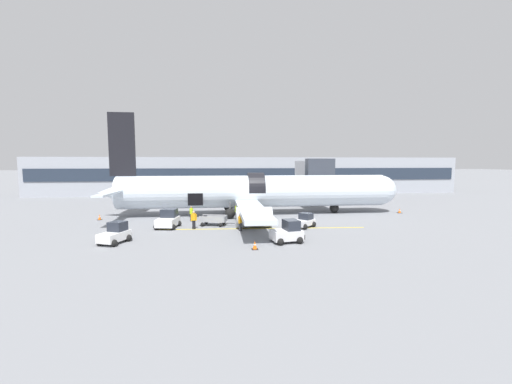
% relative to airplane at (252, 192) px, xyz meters
% --- Properties ---
extents(ground_plane, '(500.00, 500.00, 0.00)m').
position_rel_airplane_xyz_m(ground_plane, '(2.92, -5.89, -2.78)').
color(ground_plane, slate).
extents(apron_marking_line, '(20.04, 1.53, 0.01)m').
position_rel_airplane_xyz_m(apron_marking_line, '(0.13, -8.42, -2.78)').
color(apron_marking_line, yellow).
rests_on(apron_marking_line, ground_plane).
extents(terminal_strip, '(85.73, 11.73, 7.41)m').
position_rel_airplane_xyz_m(terminal_strip, '(2.92, 28.81, 0.92)').
color(terminal_strip, '#9EA3AD').
rests_on(terminal_strip, ground_plane).
extents(jet_bridge_stub, '(3.63, 9.01, 6.90)m').
position_rel_airplane_xyz_m(jet_bridge_stub, '(9.41, 5.52, 2.39)').
color(jet_bridge_stub, '#4C4C51').
rests_on(jet_bridge_stub, ground_plane).
extents(airplane, '(36.61, 29.66, 12.10)m').
position_rel_airplane_xyz_m(airplane, '(0.00, 0.00, 0.00)').
color(airplane, silver).
rests_on(airplane, ground_plane).
extents(baggage_tug_lead, '(2.66, 2.57, 1.39)m').
position_rel_airplane_xyz_m(baggage_tug_lead, '(4.33, -8.31, -2.20)').
color(baggage_tug_lead, silver).
rests_on(baggage_tug_lead, ground_plane).
extents(baggage_tug_mid, '(2.74, 2.42, 1.79)m').
position_rel_airplane_xyz_m(baggage_tug_mid, '(1.44, -13.77, -2.03)').
color(baggage_tug_mid, silver).
rests_on(baggage_tug_mid, ground_plane).
extents(baggage_tug_rear, '(2.47, 3.04, 1.80)m').
position_rel_airplane_xyz_m(baggage_tug_rear, '(-8.99, -6.89, -2.02)').
color(baggage_tug_rear, white).
rests_on(baggage_tug_rear, ground_plane).
extents(baggage_tug_spare, '(2.39, 2.88, 1.67)m').
position_rel_airplane_xyz_m(baggage_tug_spare, '(-12.23, -12.47, -2.09)').
color(baggage_tug_spare, white).
rests_on(baggage_tug_spare, ground_plane).
extents(baggage_cart_loading, '(3.60, 2.13, 1.03)m').
position_rel_airplane_xyz_m(baggage_cart_loading, '(-4.56, -6.35, -2.30)').
color(baggage_cart_loading, '#999BA0').
rests_on(baggage_cart_loading, ground_plane).
extents(ground_crew_loader_a, '(0.59, 0.42, 1.71)m').
position_rel_airplane_xyz_m(ground_crew_loader_a, '(-1.33, -4.38, -1.88)').
color(ground_crew_loader_a, '#1E2338').
rests_on(ground_crew_loader_a, ground_plane).
extents(ground_crew_loader_b, '(0.61, 0.50, 1.75)m').
position_rel_airplane_xyz_m(ground_crew_loader_b, '(-6.44, -7.84, -1.86)').
color(ground_crew_loader_b, black).
rests_on(ground_crew_loader_b, ground_plane).
extents(ground_crew_driver, '(0.49, 0.52, 1.58)m').
position_rel_airplane_xyz_m(ground_crew_driver, '(-2.07, -9.20, -1.95)').
color(ground_crew_driver, '#2D2D33').
rests_on(ground_crew_driver, ground_plane).
extents(ground_crew_supervisor, '(0.56, 0.56, 1.75)m').
position_rel_airplane_xyz_m(ground_crew_supervisor, '(-0.50, -3.32, -1.86)').
color(ground_crew_supervisor, '#1E2338').
rests_on(ground_crew_supervisor, ground_plane).
extents(ground_crew_helper, '(0.54, 0.60, 1.77)m').
position_rel_airplane_xyz_m(ground_crew_helper, '(-2.06, -3.39, -1.85)').
color(ground_crew_helper, '#1E2338').
rests_on(ground_crew_helper, ground_plane).
extents(ground_crew_marshal, '(0.46, 0.57, 1.64)m').
position_rel_airplane_xyz_m(ground_crew_marshal, '(-7.02, -3.71, -1.92)').
color(ground_crew_marshal, '#1E2338').
rests_on(ground_crew_marshal, ground_plane).
extents(safety_cone_nose, '(0.53, 0.53, 0.57)m').
position_rel_airplane_xyz_m(safety_cone_nose, '(18.72, -1.16, -2.52)').
color(safety_cone_nose, black).
rests_on(safety_cone_nose, ground_plane).
extents(safety_cone_engine_left, '(0.47, 0.47, 0.65)m').
position_rel_airplane_xyz_m(safety_cone_engine_left, '(-1.43, -15.61, -2.48)').
color(safety_cone_engine_left, black).
rests_on(safety_cone_engine_left, ground_plane).
extents(safety_cone_wingtip, '(0.46, 0.46, 0.65)m').
position_rel_airplane_xyz_m(safety_cone_wingtip, '(1.08, -6.91, -2.48)').
color(safety_cone_wingtip, black).
rests_on(safety_cone_wingtip, ground_plane).
extents(safety_cone_tail, '(0.47, 0.47, 0.61)m').
position_rel_airplane_xyz_m(safety_cone_tail, '(-17.28, -1.70, -2.50)').
color(safety_cone_tail, black).
rests_on(safety_cone_tail, ground_plane).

